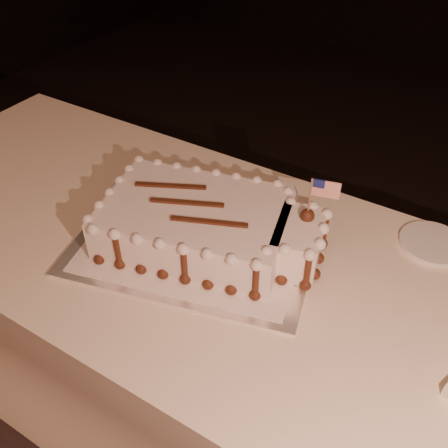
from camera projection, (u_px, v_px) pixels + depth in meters
The scene contains 5 objects.
banquet_table at pixel (261, 370), 1.40m from camera, with size 2.40×0.80×0.75m, color #FFE0C5.
cake_board at pixel (197, 240), 1.25m from camera, with size 0.59×0.44×0.01m, color white.
doily at pixel (197, 239), 1.25m from camera, with size 0.52×0.40×0.00m, color white.
sheet_cake at pixel (208, 225), 1.21m from camera, with size 0.57×0.40×0.22m.
side_plate at pixel (432, 243), 1.24m from camera, with size 0.16×0.16×0.01m, color white.
Camera 1 is at (0.33, -0.14, 1.59)m, focal length 40.00 mm.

